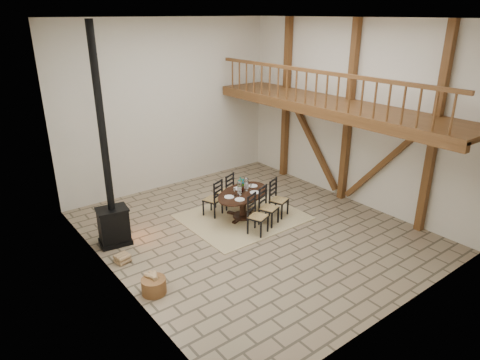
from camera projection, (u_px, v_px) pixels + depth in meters
ground at (252, 230)px, 10.74m from camera, size 8.00×8.00×0.00m
room_shell at (292, 105)px, 10.31m from camera, size 7.02×8.02×5.01m
rug at (243, 217)px, 11.42m from camera, size 3.00×2.50×0.02m
dining_table at (246, 205)px, 11.22m from camera, size 2.10×2.28×1.13m
wood_stove at (111, 200)px, 9.74m from camera, size 0.78×0.64×5.00m
log_basket at (154, 285)px, 8.29m from camera, size 0.48×0.48×0.40m
log_stack at (122, 258)px, 9.34m from camera, size 0.34×0.34×0.20m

